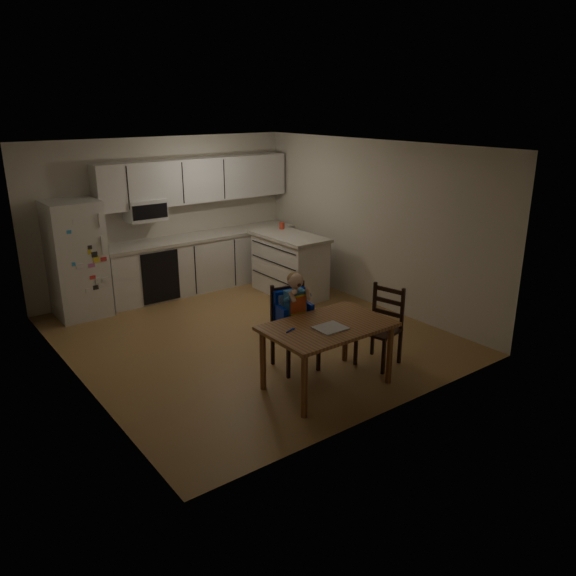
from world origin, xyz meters
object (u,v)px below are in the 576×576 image
(chair_booster, at_px, (293,310))
(refrigerator, at_px, (77,259))
(kitchen_island, at_px, (290,264))
(chair_side, at_px, (383,320))
(dining_table, at_px, (328,333))
(red_cup, at_px, (282,226))

(chair_booster, bearing_deg, refrigerator, 123.26)
(kitchen_island, height_order, chair_side, kitchen_island)
(dining_table, distance_m, chair_side, 0.95)
(kitchen_island, height_order, dining_table, kitchen_island)
(kitchen_island, xyz_separation_m, chair_booster, (-1.57, -2.16, 0.21))
(dining_table, relative_size, chair_side, 1.44)
(chair_booster, height_order, chair_side, chair_booster)
(refrigerator, xyz_separation_m, chair_booster, (1.47, -3.24, -0.14))
(chair_booster, bearing_deg, red_cup, 65.04)
(red_cup, bearing_deg, kitchen_island, -110.77)
(dining_table, height_order, chair_booster, chair_booster)
(kitchen_island, bearing_deg, chair_booster, -126.08)
(red_cup, xyz_separation_m, chair_side, (-0.80, -3.13, -0.51))
(dining_table, relative_size, chair_booster, 1.16)
(dining_table, distance_m, chair_booster, 0.62)
(red_cup, height_order, dining_table, red_cup)
(kitchen_island, relative_size, dining_table, 0.98)
(chair_side, bearing_deg, refrigerator, -160.92)
(kitchen_island, bearing_deg, chair_side, -103.28)
(red_cup, bearing_deg, dining_table, -118.54)
(chair_booster, bearing_deg, dining_table, -81.80)
(refrigerator, bearing_deg, dining_table, -69.29)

